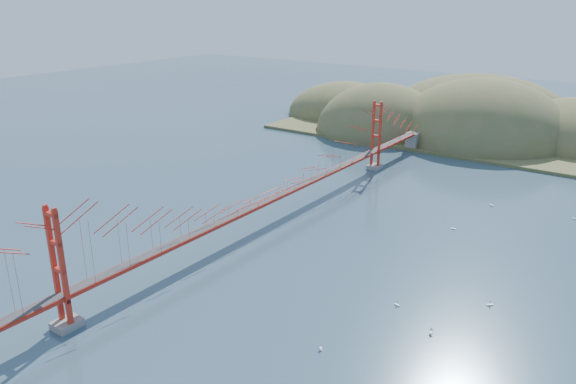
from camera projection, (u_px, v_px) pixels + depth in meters
The scene contains 10 objects.
ground at pixel (269, 223), 73.65m from camera, with size 320.00×320.00×0.00m, color #2F4B5F.
bridge at pixel (269, 172), 71.45m from camera, with size 2.20×94.40×12.00m.
far_headlands at pixel (463, 129), 125.04m from camera, with size 84.00×58.00×25.00m.
sailboat_14 at pixel (490, 304), 54.13m from camera, with size 0.69×0.69×0.72m.
sailboat_7 at pixel (575, 218), 74.95m from camera, with size 0.59×0.51×0.68m.
sailboat_0 at pixel (431, 332), 49.64m from camera, with size 0.53×0.63×0.72m.
sailboat_6 at pixel (321, 348), 47.45m from camera, with size 0.62×0.62×0.66m.
sailboat_3 at pixel (454, 228), 71.76m from camera, with size 0.64×0.57×0.73m.
sailboat_12 at pixel (492, 205), 79.74m from camera, with size 0.66×0.66×0.74m.
sailboat_2 at pixel (397, 304), 54.15m from camera, with size 0.57×0.53×0.64m.
Camera 1 is at (41.56, -53.99, 28.37)m, focal length 35.00 mm.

